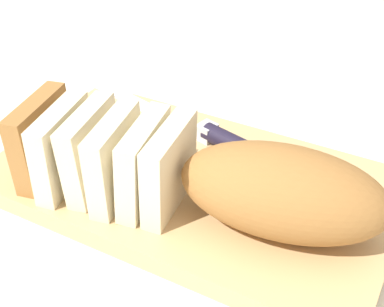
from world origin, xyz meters
name	(u,v)px	position (x,y,z in m)	size (l,w,h in m)	color
ground_plane	(192,191)	(0.00, 0.00, 0.00)	(3.00, 3.00, 0.00)	silver
cutting_board	(192,184)	(0.00, 0.00, 0.01)	(0.44, 0.25, 0.02)	tan
bread_loaf	(208,176)	(-0.04, 0.05, 0.07)	(0.38, 0.14, 0.09)	#996633
bread_knife	(206,132)	(0.02, -0.07, 0.03)	(0.26, 0.10, 0.02)	silver
crumb_near_knife	(257,164)	(-0.06, -0.05, 0.03)	(0.01, 0.01, 0.01)	tan
crumb_near_loaf	(197,159)	(0.01, -0.03, 0.02)	(0.00, 0.00, 0.00)	tan
crumb_stray_left	(200,186)	(-0.02, 0.02, 0.03)	(0.01, 0.01, 0.01)	tan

